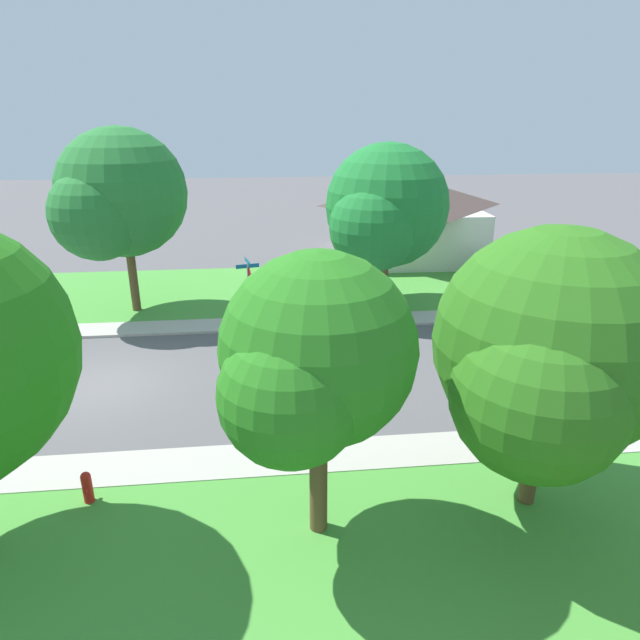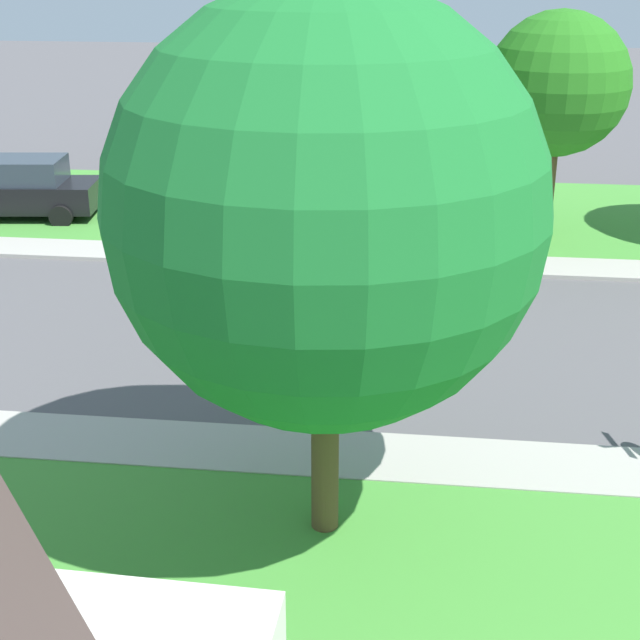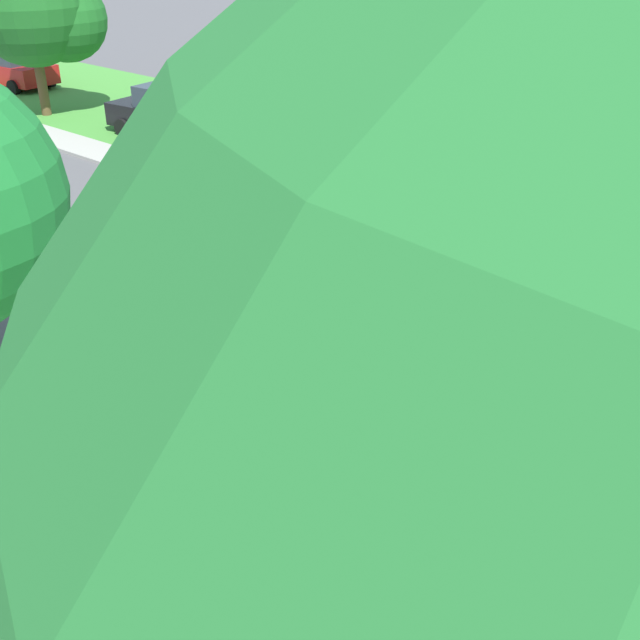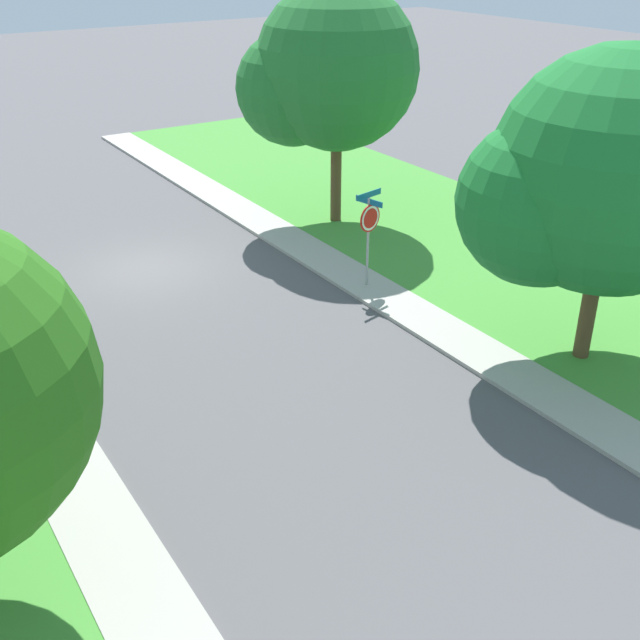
% 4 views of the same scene
% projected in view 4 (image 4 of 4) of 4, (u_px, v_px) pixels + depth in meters
% --- Properties ---
extents(ground_plane, '(120.00, 120.00, 0.00)m').
position_uv_depth(ground_plane, '(147.00, 269.00, 22.44)').
color(ground_plane, '#565456').
extents(sidewalk_east, '(1.40, 56.00, 0.10)m').
position_uv_depth(sidewalk_east, '(146.00, 609.00, 11.19)').
color(sidewalk_east, '#ADA89E').
rests_on(sidewalk_east, ground).
extents(sidewalk_west, '(1.40, 56.00, 0.10)m').
position_uv_depth(sidewalk_west, '(580.00, 413.00, 15.71)').
color(sidewalk_west, '#ADA89E').
rests_on(sidewalk_west, ground).
extents(stop_sign_far_corner, '(0.90, 0.90, 2.77)m').
position_uv_depth(stop_sign_far_corner, '(369.00, 224.00, 20.40)').
color(stop_sign_far_corner, '#9E9EA3').
rests_on(stop_sign_far_corner, ground).
extents(tree_corner_large, '(5.53, 5.15, 7.65)m').
position_uv_depth(tree_corner_large, '(326.00, 73.00, 23.80)').
color(tree_corner_large, brown).
rests_on(tree_corner_large, ground).
extents(tree_across_left, '(5.56, 5.17, 7.02)m').
position_uv_depth(tree_across_left, '(594.00, 180.00, 15.87)').
color(tree_across_left, brown).
rests_on(tree_across_left, ground).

